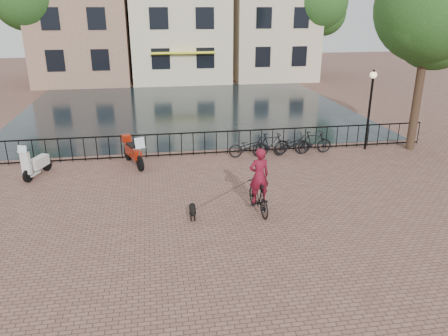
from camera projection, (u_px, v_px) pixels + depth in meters
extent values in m
plane|color=brown|center=(243.00, 250.00, 11.49)|extent=(100.00, 100.00, 0.00)
plane|color=black|center=(187.00, 108.00, 27.49)|extent=(20.00, 20.00, 0.00)
cube|color=black|center=(205.00, 132.00, 18.54)|extent=(20.00, 0.05, 0.05)
cube|color=black|center=(205.00, 153.00, 18.86)|extent=(20.00, 0.05, 0.05)
cube|color=#85664D|center=(81.00, 7.00, 36.00)|extent=(7.50, 9.00, 12.00)
cube|color=beige|center=(178.00, 13.00, 37.41)|extent=(8.00, 9.00, 11.00)
cube|color=yellow|center=(183.00, 53.00, 34.07)|extent=(5.00, 0.60, 0.15)
cube|color=beige|center=(269.00, 4.00, 38.39)|extent=(7.00, 9.00, 12.50)
cylinder|color=black|center=(32.00, 46.00, 33.67)|extent=(0.36, 0.36, 6.30)
cylinder|color=black|center=(419.00, 87.00, 18.69)|extent=(0.36, 0.36, 5.60)
sphere|color=#1B4B19|center=(431.00, 7.00, 17.58)|extent=(4.48, 4.48, 4.48)
cylinder|color=black|center=(316.00, 45.00, 37.29)|extent=(0.36, 0.36, 5.95)
sphere|color=#1B4B19|center=(319.00, 2.00, 36.11)|extent=(4.76, 4.76, 4.76)
cylinder|color=black|center=(369.00, 114.00, 19.08)|extent=(0.10, 0.10, 3.20)
sphere|color=beige|center=(373.00, 75.00, 18.49)|extent=(0.30, 0.30, 0.30)
imported|color=black|center=(259.00, 196.00, 13.43)|extent=(0.69, 1.81, 1.06)
imported|color=maroon|center=(259.00, 170.00, 13.14)|extent=(0.81, 0.58, 2.08)
imported|color=black|center=(249.00, 147.00, 18.45)|extent=(1.72, 0.62, 0.90)
imported|color=black|center=(271.00, 144.00, 18.58)|extent=(1.71, 0.70, 1.00)
imported|color=black|center=(292.00, 144.00, 18.75)|extent=(1.77, 0.79, 0.90)
imported|color=black|center=(313.00, 142.00, 18.88)|extent=(1.67, 0.51, 1.00)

